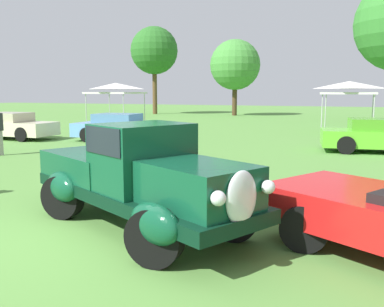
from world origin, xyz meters
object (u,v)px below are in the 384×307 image
at_px(show_car_skyblue, 120,128).
at_px(canopy_tent_center_field, 349,87).
at_px(canopy_tent_left_field, 116,88).
at_px(feature_pickup_truck, 140,175).
at_px(show_car_cream, 11,126).
at_px(show_car_lime, 379,136).

bearing_deg(show_car_skyblue, canopy_tent_center_field, 37.37).
bearing_deg(canopy_tent_left_field, feature_pickup_truck, -57.41).
relative_size(feature_pickup_truck, show_car_cream, 1.14).
height_order(show_car_lime, canopy_tent_left_field, canopy_tent_left_field).
height_order(feature_pickup_truck, canopy_tent_center_field, canopy_tent_center_field).
relative_size(show_car_lime, canopy_tent_center_field, 1.57).
bearing_deg(show_car_lime, canopy_tent_left_field, 157.39).
bearing_deg(show_car_cream, show_car_skyblue, 10.90).
bearing_deg(feature_pickup_truck, canopy_tent_center_field, 81.29).
xyz_separation_m(show_car_cream, canopy_tent_left_field, (1.00, 7.59, 1.82)).
bearing_deg(canopy_tent_center_field, show_car_cream, -150.84).
height_order(feature_pickup_truck, show_car_lime, feature_pickup_truck).
height_order(show_car_cream, canopy_tent_left_field, canopy_tent_left_field).
bearing_deg(show_car_lime, canopy_tent_center_field, 100.67).
distance_m(feature_pickup_truck, canopy_tent_center_field, 17.69).
bearing_deg(show_car_lime, feature_pickup_truck, -109.96).
bearing_deg(show_car_cream, canopy_tent_left_field, 82.52).
bearing_deg(canopy_tent_center_field, canopy_tent_left_field, -177.90).
xyz_separation_m(show_car_lime, canopy_tent_center_field, (-1.25, 6.63, 1.82)).
height_order(show_car_lime, canopy_tent_center_field, canopy_tent_center_field).
xyz_separation_m(show_car_skyblue, canopy_tent_left_field, (-4.23, 6.58, 1.82)).
xyz_separation_m(show_car_cream, canopy_tent_center_field, (14.48, 8.08, 1.82)).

